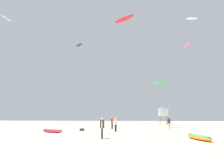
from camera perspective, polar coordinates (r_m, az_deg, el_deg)
ground_plane at (r=12.25m, az=-10.33°, el=-19.06°), size 120.00×120.00×0.00m
person_foreground at (r=16.05m, az=-3.19°, el=-13.31°), size 0.40×0.59×1.78m
person_midground at (r=27.72m, az=0.06°, el=-12.01°), size 0.40×0.50×1.78m
person_left at (r=29.71m, az=17.74°, el=-11.48°), size 0.53×0.39×1.72m
person_right at (r=22.98m, az=1.16°, el=-12.45°), size 0.39×0.51×1.73m
kite_grounded_near at (r=16.93m, az=25.99°, el=-15.05°), size 1.52×3.46×0.40m
kite_grounded_mid at (r=22.97m, az=-18.52°, el=-14.00°), size 3.34×2.21×0.39m
lifeguard_tower at (r=44.55m, az=15.97°, el=-8.34°), size 2.30×2.30×4.15m
cooler_box at (r=24.52m, az=-9.56°, el=-14.17°), size 0.56×0.36×0.32m
kite_aloft_0 at (r=40.75m, az=-30.61°, el=17.58°), size 1.10×2.63×0.60m
kite_aloft_1 at (r=36.32m, az=3.80°, el=19.97°), size 4.23×3.55×0.52m
kite_aloft_2 at (r=46.56m, az=-10.46°, el=12.16°), size 2.39×2.16×0.44m
kite_aloft_3 at (r=48.51m, az=24.10°, el=18.55°), size 2.77×1.03×0.42m
kite_aloft_4 at (r=39.01m, az=22.77°, el=11.31°), size 1.29×3.72×0.80m
kite_aloft_5 at (r=49.42m, az=15.08°, el=0.35°), size 3.74×1.91×0.87m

